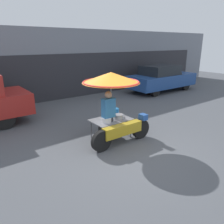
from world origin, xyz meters
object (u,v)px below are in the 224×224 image
(vendor_motorcycle_cart, at_px, (113,90))
(parked_car, at_px, (161,78))
(potted_plant, at_px, (172,77))
(vendor_person, at_px, (108,114))

(vendor_motorcycle_cart, relative_size, parked_car, 0.47)
(vendor_motorcycle_cart, height_order, parked_car, vendor_motorcycle_cart)
(potted_plant, bearing_deg, vendor_motorcycle_cart, -151.12)
(vendor_motorcycle_cart, distance_m, parked_car, 7.80)
(vendor_motorcycle_cart, height_order, vendor_person, vendor_motorcycle_cart)
(vendor_person, height_order, potted_plant, vendor_person)
(vendor_motorcycle_cart, bearing_deg, potted_plant, 28.88)
(vendor_person, height_order, parked_car, parked_car)
(parked_car, height_order, potted_plant, parked_car)
(vendor_motorcycle_cart, xyz_separation_m, parked_car, (6.73, 3.89, -0.76))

